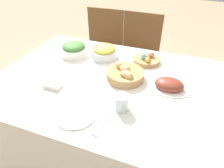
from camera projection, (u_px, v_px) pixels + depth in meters
The scene contains 15 objects.
ground_plane at pixel (112, 147), 1.80m from camera, with size 12.00×12.00×0.00m, color tan.
dining_table at pixel (112, 119), 1.58m from camera, with size 1.63×1.12×0.73m.
chair_far_left at pixel (102, 48), 2.31m from camera, with size 0.44×0.44×0.91m.
chair_far_center at pixel (138, 54), 2.19m from camera, with size 0.43×0.43×0.91m.
bread_basket at pixel (125, 74), 1.37m from camera, with size 0.26×0.26×0.10m.
egg_basket at pixel (147, 59), 1.57m from camera, with size 0.21×0.21×0.08m.
ham_platter at pixel (169, 85), 1.29m from camera, with size 0.28×0.20×0.08m.
pineapple_bowl at pixel (104, 51), 1.62m from camera, with size 0.21×0.21×0.11m.
green_salad_bowl at pixel (74, 49), 1.65m from camera, with size 0.22×0.22×0.11m.
dinner_plate at pixel (76, 114), 1.10m from camera, with size 0.23×0.23×0.01m.
fork at pixel (54, 108), 1.14m from camera, with size 0.03×0.20×0.00m.
knife at pixel (99, 121), 1.06m from camera, with size 0.03×0.20×0.00m.
spoon at pixel (104, 122), 1.06m from camera, with size 0.03×0.20×0.00m.
drinking_cup at pixel (122, 102), 1.12m from camera, with size 0.08×0.08×0.10m.
butter_dish at pixel (52, 85), 1.30m from camera, with size 0.11×0.07×0.03m.
Camera 1 is at (0.39, -1.05, 1.52)m, focal length 32.00 mm.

